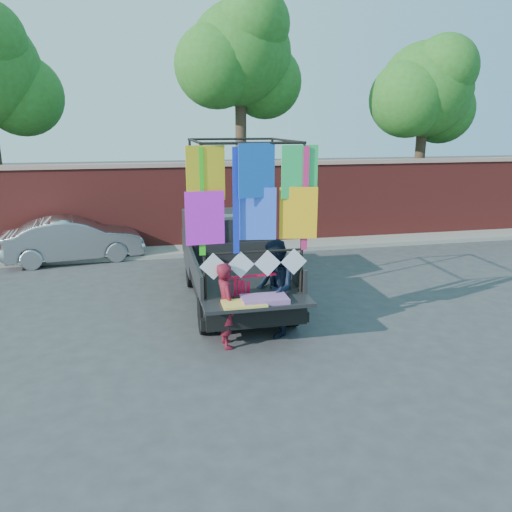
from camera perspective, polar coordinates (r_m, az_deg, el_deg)
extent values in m
plane|color=#38383A|center=(9.33, 1.62, -8.80)|extent=(90.00, 90.00, 0.00)
cube|color=maroon|center=(15.63, -4.49, 5.68)|extent=(30.00, 0.35, 2.50)
cube|color=#A48072|center=(15.47, -4.59, 10.44)|extent=(30.00, 0.45, 0.12)
cube|color=gray|center=(15.19, -4.04, 0.83)|extent=(30.00, 1.20, 0.12)
sphere|color=#2D5D1A|center=(17.27, -25.08, 16.25)|extent=(2.40, 2.40, 2.40)
cylinder|color=#38281C|center=(16.80, -1.72, 11.45)|extent=(0.36, 0.36, 5.46)
sphere|color=#2D5D1A|center=(16.90, -1.81, 22.07)|extent=(3.20, 3.20, 3.20)
sphere|color=#2D5D1A|center=(17.39, 1.05, 19.29)|extent=(2.40, 2.40, 2.40)
sphere|color=#2D5D1A|center=(16.43, -4.53, 20.87)|extent=(2.60, 2.60, 2.60)
sphere|color=#2D5D1A|center=(16.49, -0.28, 24.99)|extent=(2.20, 2.20, 2.20)
cylinder|color=#38281C|center=(19.11, 18.13, 9.79)|extent=(0.36, 0.36, 4.55)
sphere|color=#2D5D1A|center=(19.09, 18.78, 17.57)|extent=(3.20, 3.20, 3.20)
sphere|color=#2D5D1A|center=(19.87, 20.33, 15.42)|extent=(2.40, 2.40, 2.40)
sphere|color=#2D5D1A|center=(18.42, 16.95, 16.81)|extent=(2.60, 2.60, 2.60)
sphere|color=#2D5D1A|center=(18.78, 20.77, 19.45)|extent=(2.20, 2.20, 2.20)
cylinder|color=black|center=(11.89, -7.37, -1.87)|extent=(0.23, 0.68, 0.68)
cylinder|color=black|center=(9.26, -5.83, -6.78)|extent=(0.23, 0.68, 0.68)
cylinder|color=black|center=(12.11, 0.26, -1.42)|extent=(0.23, 0.68, 0.68)
cylinder|color=black|center=(9.55, 3.89, -6.04)|extent=(0.23, 0.68, 0.68)
cube|color=black|center=(10.56, -2.33, -2.93)|extent=(1.76, 4.34, 0.31)
cube|color=black|center=(9.74, -1.56, -2.68)|extent=(1.86, 2.38, 0.10)
cube|color=black|center=(9.56, -6.94, -1.71)|extent=(0.06, 2.38, 0.47)
cube|color=black|center=(9.87, 3.63, -1.08)|extent=(0.06, 2.38, 0.47)
cube|color=black|center=(10.78, -2.72, 0.32)|extent=(1.86, 0.06, 0.47)
cube|color=black|center=(11.73, -3.54, 1.77)|extent=(1.86, 1.66, 1.29)
cube|color=#8C9EAD|center=(11.19, -3.21, 3.30)|extent=(1.66, 0.06, 0.57)
cube|color=#8C9EAD|center=(12.44, -4.10, 3.50)|extent=(1.66, 0.10, 0.72)
cube|color=black|center=(12.89, -4.29, 1.78)|extent=(1.81, 0.93, 0.57)
cube|color=black|center=(8.39, 0.28, -5.48)|extent=(1.86, 0.57, 0.06)
cube|color=black|center=(8.75, -0.06, -7.36)|extent=(1.91, 0.16, 0.19)
cylinder|color=black|center=(8.24, -6.03, 3.64)|extent=(0.05, 0.05, 2.59)
cylinder|color=black|center=(10.37, -7.37, 5.93)|extent=(0.05, 0.05, 2.59)
cylinder|color=black|center=(8.58, 5.32, 4.12)|extent=(0.05, 0.05, 2.59)
cylinder|color=black|center=(10.65, 1.81, 6.28)|extent=(0.05, 0.05, 2.59)
cylinder|color=black|center=(8.22, -0.25, 12.78)|extent=(1.76, 0.05, 0.05)
cylinder|color=black|center=(10.36, -2.81, 13.21)|extent=(1.76, 0.05, 0.05)
cylinder|color=black|center=(9.17, -7.03, 12.90)|extent=(0.05, 2.22, 0.05)
cylinder|color=black|center=(9.48, 3.50, 13.04)|extent=(0.05, 2.22, 0.05)
cylinder|color=black|center=(8.49, -0.24, 0.47)|extent=(1.76, 0.04, 0.04)
cube|color=yellow|center=(8.11, -5.66, 9.38)|extent=(0.64, 0.02, 0.88)
cube|color=blue|center=(8.19, -0.16, 9.51)|extent=(0.64, 0.02, 0.88)
cube|color=#24D15E|center=(8.43, 5.02, 9.61)|extent=(0.64, 0.02, 0.88)
cube|color=#F91CFF|center=(8.16, -5.51, 4.65)|extent=(0.64, 0.02, 0.88)
cube|color=#3561FF|center=(8.32, -0.22, 4.93)|extent=(0.64, 0.02, 0.88)
cube|color=yellow|center=(8.48, 5.00, 5.05)|extent=(0.64, 0.02, 0.88)
cube|color=#29C518|center=(8.13, -6.29, 6.08)|extent=(0.10, 0.01, 1.76)
cube|color=#E0256D|center=(8.49, 5.66, 6.47)|extent=(0.10, 0.01, 1.76)
cube|color=#162ECD|center=(8.21, -2.32, 6.24)|extent=(0.10, 0.01, 1.76)
cube|color=white|center=(8.40, -4.90, -1.20)|extent=(0.47, 0.01, 0.47)
cube|color=white|center=(8.47, -1.75, -1.02)|extent=(0.47, 0.01, 0.47)
cube|color=white|center=(8.56, 1.34, -0.83)|extent=(0.47, 0.01, 0.47)
cube|color=white|center=(8.68, 4.35, -0.65)|extent=(0.47, 0.01, 0.47)
cube|color=#F6363E|center=(8.39, 0.97, -4.96)|extent=(0.78, 0.47, 0.08)
cube|color=#F8D44E|center=(8.26, -1.37, -5.44)|extent=(0.72, 0.41, 0.04)
imported|color=#ADAEB4|center=(14.82, -20.04, 1.78)|extent=(3.87, 1.85, 1.22)
imported|color=maroon|center=(8.56, -3.42, -5.65)|extent=(0.42, 0.58, 1.50)
imported|color=black|center=(8.98, 2.14, -3.72)|extent=(0.71, 0.89, 1.77)
cube|color=red|center=(8.64, -0.58, -2.30)|extent=(0.90, 0.10, 0.04)
cube|color=red|center=(8.66, -2.40, -4.25)|extent=(0.06, 0.02, 0.52)
cube|color=red|center=(8.68, -1.90, -4.34)|extent=(0.06, 0.02, 0.52)
cube|color=red|center=(8.70, -1.41, -4.43)|extent=(0.06, 0.02, 0.52)
cube|color=red|center=(8.72, -0.91, -4.52)|extent=(0.06, 0.02, 0.52)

